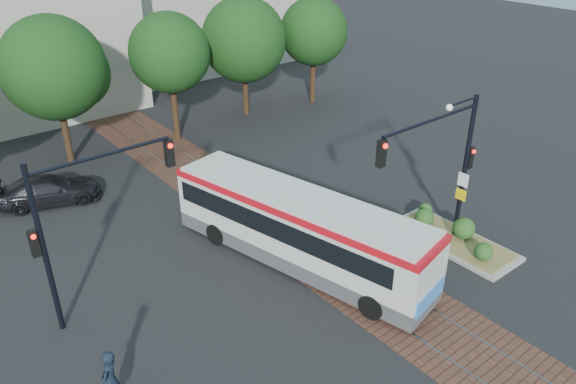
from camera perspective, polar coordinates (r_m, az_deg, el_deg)
name	(u,v)px	position (r m, az deg, el deg)	size (l,w,h in m)	color
ground	(353,275)	(21.46, 6.60, -8.40)	(120.00, 120.00, 0.00)	black
trackbed	(286,231)	(23.89, -0.19, -4.01)	(3.60, 40.00, 0.02)	brown
tree_row	(161,56)	(32.40, -12.76, 13.37)	(26.40, 5.60, 7.67)	#382314
warehouses	(55,39)	(43.24, -22.55, 14.13)	(40.00, 13.00, 8.00)	#ADA899
city_bus	(298,226)	(21.17, 1.07, -3.46)	(4.59, 11.09, 2.91)	#444447
traffic_island	(452,234)	(24.04, 16.35, -4.16)	(2.20, 5.20, 1.13)	gray
signal_pole_main	(449,155)	(21.62, 16.01, 3.67)	(5.49, 0.46, 6.00)	black
signal_pole_left	(76,216)	(18.58, -20.74, -2.28)	(4.99, 0.34, 6.00)	black
officer	(110,380)	(16.85, -17.59, -17.72)	(0.70, 0.46, 1.91)	black
parked_car	(49,190)	(28.00, -23.09, 0.17)	(1.82, 4.49, 1.30)	black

